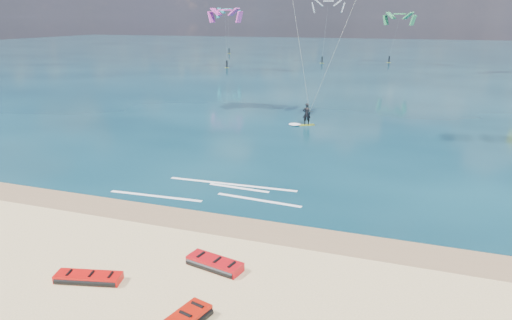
{
  "coord_description": "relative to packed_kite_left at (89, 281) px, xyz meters",
  "views": [
    {
      "loc": [
        10.69,
        -15.43,
        9.53
      ],
      "look_at": [
        2.69,
        8.0,
        1.74
      ],
      "focal_mm": 32.0,
      "sensor_mm": 36.0,
      "label": 1
    }
  ],
  "objects": [
    {
      "name": "distant_kites",
      "position": [
        -0.07,
        80.84,
        5.51
      ],
      "size": [
        72.8,
        35.53,
        12.49
      ],
      "color": "yellow",
      "rests_on": "ground"
    },
    {
      "name": "kitesurfer_main",
      "position": [
        3.57,
        24.51,
        10.76
      ],
      "size": [
        11.73,
        8.26,
        20.94
      ],
      "rotation": [
        0.0,
        0.0,
        0.52
      ],
      "color": "#C7E71B",
      "rests_on": "sea"
    },
    {
      "name": "ground",
      "position": [
        0.15,
        43.24,
        0.0
      ],
      "size": [
        320.0,
        320.0,
        0.0
      ],
      "primitive_type": "plane",
      "color": "tan",
      "rests_on": "ground"
    },
    {
      "name": "packed_kite_left",
      "position": [
        0.0,
        0.0,
        0.0
      ],
      "size": [
        2.83,
        1.58,
        0.36
      ],
      "primitive_type": null,
      "rotation": [
        0.0,
        0.0,
        0.23
      ],
      "color": "red",
      "rests_on": "ground"
    },
    {
      "name": "packed_kite_mid",
      "position": [
        4.11,
        2.45,
        0.0
      ],
      "size": [
        2.7,
        1.64,
        0.42
      ],
      "primitive_type": null,
      "rotation": [
        0.0,
        0.0,
        -0.21
      ],
      "color": "red",
      "rests_on": "ground"
    },
    {
      "name": "shoreline_foam",
      "position": [
        1.06,
        10.09,
        0.04
      ],
      "size": [
        10.8,
        3.63,
        0.01
      ],
      "color": "white",
      "rests_on": "ground"
    },
    {
      "name": "sea",
      "position": [
        0.15,
        107.24,
        0.02
      ],
      "size": [
        320.0,
        200.0,
        0.04
      ],
      "primitive_type": "cube",
      "color": "#082431",
      "rests_on": "ground"
    },
    {
      "name": "wet_sand_strip",
      "position": [
        0.15,
        6.24,
        0.0
      ],
      "size": [
        320.0,
        2.4,
        0.01
      ],
      "primitive_type": "cube",
      "color": "brown",
      "rests_on": "ground"
    }
  ]
}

